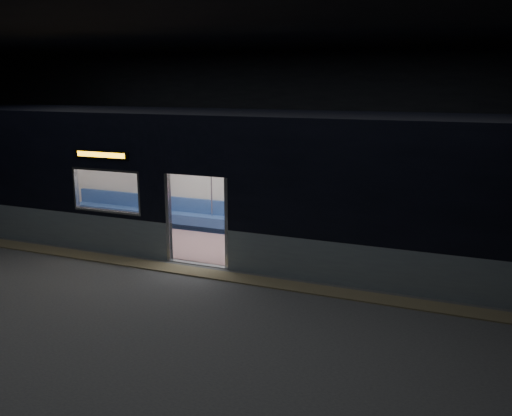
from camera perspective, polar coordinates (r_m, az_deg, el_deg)
The scene contains 7 objects.
station_floor at distance 11.56m, azimuth -8.57°, elevation -7.49°, with size 24.00×14.00×0.01m, color #47494C.
station_envelope at distance 10.83m, azimuth -9.24°, elevation 10.99°, with size 24.00×14.00×5.00m.
tactile_strip at distance 11.99m, azimuth -7.23°, elevation -6.57°, with size 22.80×0.50×0.03m, color #8C7F59.
metro_car at distance 13.25m, azimuth -3.22°, elevation 3.59°, with size 18.00×3.04×3.35m.
passenger at distance 13.87m, azimuth 3.59°, elevation -0.27°, with size 0.44×0.75×1.44m.
handbag at distance 13.69m, azimuth 3.17°, elevation -1.01°, with size 0.31×0.27×0.16m, color black.
transit_map at distance 13.46m, azimuth 14.56°, elevation 1.70°, with size 0.98×0.03×0.64m, color white.
Camera 1 is at (5.64, -9.24, 4.03)m, focal length 38.00 mm.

